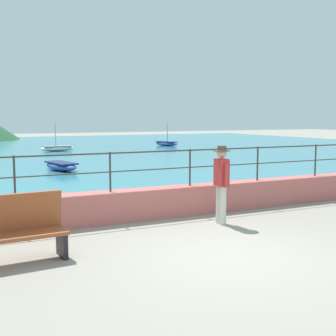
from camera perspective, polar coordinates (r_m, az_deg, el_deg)
The scene contains 9 objects.
ground_plane at distance 7.76m, azimuth 7.70°, elevation -11.22°, with size 120.00×120.00×0.00m, color gray.
promenade_wall at distance 10.40m, azimuth -2.11°, elevation -4.58°, with size 20.00×0.56×0.70m, color #BC605B.
railing at distance 10.26m, azimuth -2.13°, elevation 0.80°, with size 18.44×0.04×0.90m.
lake_water at distance 32.32m, azimuth -18.59°, elevation 2.13°, with size 64.00×44.32×0.06m, color teal.
bench_main at distance 7.62m, azimuth -19.67°, elevation -7.52°, with size 1.73×0.66×1.13m.
person_walking at distance 9.78m, azimuth 6.96°, elevation -1.62°, with size 0.38×0.57×1.75m.
boat_0 at distance 30.94m, azimuth -14.22°, elevation 2.52°, with size 2.33×0.97×1.85m.
boat_2 at distance 35.51m, azimuth -0.19°, elevation 3.23°, with size 1.61×2.47×1.82m.
boat_3 at distance 19.70m, azimuth -13.74°, elevation 0.27°, with size 1.39×2.44×0.36m.
Camera 1 is at (-4.12, -6.13, 2.37)m, focal length 46.83 mm.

